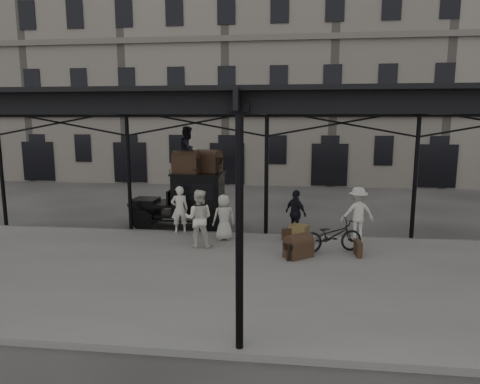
% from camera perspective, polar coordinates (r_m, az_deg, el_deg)
% --- Properties ---
extents(ground, '(120.00, 120.00, 0.00)m').
position_cam_1_polar(ground, '(13.50, 2.93, -8.35)').
color(ground, '#383533').
rests_on(ground, ground).
extents(platform, '(28.00, 8.00, 0.15)m').
position_cam_1_polar(platform, '(11.59, 2.24, -11.04)').
color(platform, slate).
rests_on(platform, ground).
extents(canopy, '(22.50, 9.00, 4.74)m').
position_cam_1_polar(canopy, '(11.13, 2.51, 11.85)').
color(canopy, black).
rests_on(canopy, ground).
extents(building_frontage, '(64.00, 8.00, 14.00)m').
position_cam_1_polar(building_frontage, '(30.95, 5.44, 14.87)').
color(building_frontage, slate).
rests_on(building_frontage, ground).
extents(taxi, '(3.65, 1.55, 2.18)m').
position_cam_1_polar(taxi, '(16.54, -6.62, -0.74)').
color(taxi, black).
rests_on(taxi, ground).
extents(porter_left, '(0.71, 0.58, 1.69)m').
position_cam_1_polar(porter_left, '(15.46, -8.05, -2.29)').
color(porter_left, silver).
rests_on(porter_left, platform).
extents(porter_midleft, '(0.91, 0.71, 1.84)m').
position_cam_1_polar(porter_midleft, '(13.64, -5.52, -3.52)').
color(porter_midleft, silver).
rests_on(porter_midleft, platform).
extents(porter_centre, '(0.90, 0.77, 1.55)m').
position_cam_1_polar(porter_centre, '(14.38, -2.17, -3.39)').
color(porter_centre, beige).
rests_on(porter_centre, platform).
extents(porter_official, '(0.94, 0.96, 1.63)m').
position_cam_1_polar(porter_official, '(14.96, 7.46, -2.81)').
color(porter_official, black).
rests_on(porter_official, platform).
extents(porter_right, '(1.25, 0.86, 1.77)m').
position_cam_1_polar(porter_right, '(15.12, 15.42, -2.67)').
color(porter_right, silver).
rests_on(porter_right, platform).
extents(bicycle, '(2.07, 1.27, 1.03)m').
position_cam_1_polar(bicycle, '(13.43, 12.10, -5.70)').
color(bicycle, black).
rests_on(bicycle, platform).
extents(porter_roof, '(0.72, 0.89, 1.74)m').
position_cam_1_polar(porter_roof, '(16.22, -6.94, 5.62)').
color(porter_roof, black).
rests_on(porter_roof, taxi).
extents(steamer_trunk_roof_near, '(1.01, 0.67, 0.71)m').
position_cam_1_polar(steamer_trunk_roof_near, '(16.13, -7.20, 3.76)').
color(steamer_trunk_roof_near, '#422D1E').
rests_on(steamer_trunk_roof_near, taxi).
extents(steamer_trunk_roof_far, '(1.12, 0.90, 0.71)m').
position_cam_1_polar(steamer_trunk_roof_far, '(16.40, -4.27, 3.92)').
color(steamer_trunk_roof_far, '#422D1E').
rests_on(steamer_trunk_roof_far, taxi).
extents(steamer_trunk_platform, '(0.94, 0.89, 0.59)m').
position_cam_1_polar(steamer_trunk_platform, '(12.80, 7.80, -7.35)').
color(steamer_trunk_platform, '#422D1E').
rests_on(steamer_trunk_platform, platform).
extents(wicker_hamper, '(0.73, 0.66, 0.50)m').
position_cam_1_polar(wicker_hamper, '(14.68, 7.90, -5.32)').
color(wicker_hamper, olive).
rests_on(wicker_hamper, platform).
extents(suitcase_upright, '(0.18, 0.61, 0.45)m').
position_cam_1_polar(suitcase_upright, '(13.33, 15.46, -7.24)').
color(suitcase_upright, '#422D1E').
rests_on(suitcase_upright, platform).
extents(suitcase_flat, '(0.59, 0.43, 0.40)m').
position_cam_1_polar(suitcase_flat, '(14.62, 6.73, -5.56)').
color(suitcase_flat, '#422D1E').
rests_on(suitcase_flat, platform).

